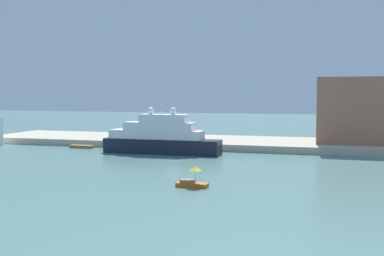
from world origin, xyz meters
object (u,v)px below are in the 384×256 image
(small_motorboat, at_px, (192,180))
(person_figure, at_px, (179,138))
(parked_car, at_px, (160,137))
(mooring_bollard, at_px, (199,142))
(large_yacht, at_px, (160,138))
(harbor_building, at_px, (352,110))
(work_barge, at_px, (82,147))

(small_motorboat, distance_m, person_figure, 46.26)
(parked_car, relative_size, mooring_bollard, 6.17)
(large_yacht, bearing_deg, person_figure, 89.17)
(small_motorboat, bearing_deg, harbor_building, 68.55)
(parked_car, distance_m, person_figure, 5.15)
(small_motorboat, xyz_separation_m, work_barge, (-36.73, 35.92, -0.64))
(large_yacht, xyz_separation_m, harbor_building, (37.10, 20.58, 5.36))
(harbor_building, bearing_deg, person_figure, -166.04)
(work_barge, height_order, mooring_bollard, mooring_bollard)
(small_motorboat, xyz_separation_m, parked_car, (-21.38, 44.27, 1.11))
(large_yacht, bearing_deg, parked_car, 111.52)
(work_barge, relative_size, parked_car, 1.36)
(work_barge, height_order, parked_car, parked_car)
(small_motorboat, distance_m, work_barge, 51.38)
(person_figure, relative_size, mooring_bollard, 2.45)
(large_yacht, distance_m, small_motorboat, 35.95)
(parked_car, bearing_deg, work_barge, -151.46)
(harbor_building, distance_m, person_figure, 38.57)
(large_yacht, bearing_deg, mooring_bollard, 53.07)
(work_barge, bearing_deg, parked_car, 28.54)
(large_yacht, relative_size, harbor_building, 1.52)
(large_yacht, relative_size, small_motorboat, 5.80)
(work_barge, xyz_separation_m, person_figure, (20.40, 7.35, 1.90))
(large_yacht, relative_size, work_barge, 4.40)
(work_barge, bearing_deg, person_figure, 19.80)
(small_motorboat, distance_m, mooring_bollard, 41.15)
(parked_car, bearing_deg, large_yacht, -68.48)
(harbor_building, height_order, parked_car, harbor_building)
(mooring_bollard, bearing_deg, work_barge, -171.65)
(work_barge, xyz_separation_m, parked_car, (15.35, 8.35, 1.75))
(large_yacht, distance_m, mooring_bollard, 9.97)
(work_barge, height_order, person_figure, person_figure)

